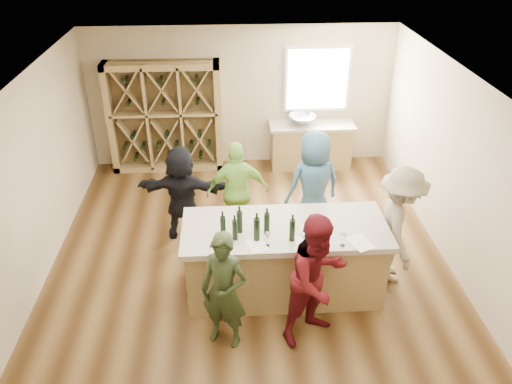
{
  "coord_description": "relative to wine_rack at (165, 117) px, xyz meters",
  "views": [
    {
      "loc": [
        -0.27,
        -5.98,
        4.79
      ],
      "look_at": [
        0.1,
        0.2,
        1.15
      ],
      "focal_mm": 35.0,
      "sensor_mm": 36.0,
      "label": 1
    }
  ],
  "objects": [
    {
      "name": "floor",
      "position": [
        1.5,
        -3.27,
        -1.15
      ],
      "size": [
        6.0,
        7.0,
        0.1
      ],
      "primitive_type": "cube",
      "color": "brown",
      "rests_on": "ground"
    },
    {
      "name": "ceiling",
      "position": [
        1.5,
        -3.27,
        1.75
      ],
      "size": [
        6.0,
        7.0,
        0.1
      ],
      "primitive_type": "cube",
      "color": "white",
      "rests_on": "ground"
    },
    {
      "name": "wall_back",
      "position": [
        1.5,
        0.28,
        0.3
      ],
      "size": [
        6.0,
        0.1,
        2.8
      ],
      "primitive_type": "cube",
      "color": "#C2AF8D",
      "rests_on": "ground"
    },
    {
      "name": "wall_left",
      "position": [
        -1.55,
        -3.27,
        0.3
      ],
      "size": [
        0.1,
        7.0,
        2.8
      ],
      "primitive_type": "cube",
      "color": "#C2AF8D",
      "rests_on": "ground"
    },
    {
      "name": "wall_right",
      "position": [
        4.55,
        -3.27,
        0.3
      ],
      "size": [
        0.1,
        7.0,
        2.8
      ],
      "primitive_type": "cube",
      "color": "#C2AF8D",
      "rests_on": "ground"
    },
    {
      "name": "window_frame",
      "position": [
        3.0,
        0.2,
        0.65
      ],
      "size": [
        1.3,
        0.06,
        1.3
      ],
      "primitive_type": "cube",
      "color": "white",
      "rests_on": "wall_back"
    },
    {
      "name": "window_pane",
      "position": [
        3.0,
        0.17,
        0.65
      ],
      "size": [
        1.18,
        0.01,
        1.18
      ],
      "primitive_type": "cube",
      "color": "white",
      "rests_on": "wall_back"
    },
    {
      "name": "wine_rack",
      "position": [
        0.0,
        0.0,
        0.0
      ],
      "size": [
        2.2,
        0.45,
        2.2
      ],
      "primitive_type": "cube",
      "color": "olive",
      "rests_on": "floor"
    },
    {
      "name": "back_counter_base",
      "position": [
        2.9,
        -0.07,
        -0.67
      ],
      "size": [
        1.6,
        0.58,
        0.86
      ],
      "primitive_type": "cube",
      "color": "olive",
      "rests_on": "floor"
    },
    {
      "name": "back_counter_top",
      "position": [
        2.9,
        -0.07,
        -0.21
      ],
      "size": [
        1.7,
        0.62,
        0.06
      ],
      "primitive_type": "cube",
      "color": "#B0A391",
      "rests_on": "back_counter_base"
    },
    {
      "name": "sink",
      "position": [
        2.7,
        -0.07,
        -0.09
      ],
      "size": [
        0.54,
        0.54,
        0.19
      ],
      "primitive_type": "imported",
      "color": "silver",
      "rests_on": "back_counter_top"
    },
    {
      "name": "faucet",
      "position": [
        2.7,
        0.11,
        -0.03
      ],
      "size": [
        0.02,
        0.02,
        0.3
      ],
      "primitive_type": "cylinder",
      "color": "silver",
      "rests_on": "back_counter_top"
    },
    {
      "name": "tasting_counter_base",
      "position": [
        1.94,
        -3.87,
        -0.6
      ],
      "size": [
        2.6,
        1.0,
        1.0
      ],
      "primitive_type": "cube",
      "color": "olive",
      "rests_on": "floor"
    },
    {
      "name": "tasting_counter_top",
      "position": [
        1.94,
        -3.87,
        -0.06
      ],
      "size": [
        2.72,
        1.12,
        0.08
      ],
      "primitive_type": "cube",
      "color": "#B0A391",
      "rests_on": "tasting_counter_base"
    },
    {
      "name": "wine_bottle_a",
      "position": [
        1.12,
        -4.03,
        0.12
      ],
      "size": [
        0.07,
        0.07,
        0.29
      ],
      "primitive_type": "cylinder",
      "rotation": [
        0.0,
        0.0,
        -0.04
      ],
      "color": "black",
      "rests_on": "tasting_counter_top"
    },
    {
      "name": "wine_bottle_b",
      "position": [
        1.27,
        -4.11,
        0.12
      ],
      "size": [
        0.07,
        0.07,
        0.28
      ],
      "primitive_type": "cylinder",
      "rotation": [
        0.0,
        0.0,
        -0.0
      ],
      "color": "black",
      "rests_on": "tasting_counter_top"
    },
    {
      "name": "wine_bottle_c",
      "position": [
        1.34,
        -3.95,
        0.13
      ],
      "size": [
        0.08,
        0.08,
        0.31
      ],
      "primitive_type": "cylinder",
      "rotation": [
        0.0,
        0.0,
        -0.01
      ],
      "color": "black",
      "rests_on": "tasting_counter_top"
    },
    {
      "name": "wine_bottle_d",
      "position": [
        1.55,
        -4.14,
        0.14
      ],
      "size": [
        0.1,
        0.1,
        0.32
      ],
      "primitive_type": "cylinder",
      "rotation": [
        0.0,
        0.0,
        0.38
      ],
      "color": "black",
      "rests_on": "tasting_counter_top"
    },
    {
      "name": "wine_bottle_e",
      "position": [
        1.68,
        -4.01,
        0.13
      ],
      "size": [
        0.09,
        0.09,
        0.3
      ],
      "primitive_type": "cylinder",
      "rotation": [
        0.0,
        0.0,
        -0.2
      ],
      "color": "black",
      "rests_on": "tasting_counter_top"
    },
    {
      "name": "wine_glass_a",
      "position": [
        1.67,
        -4.27,
        0.08
      ],
      "size": [
        0.08,
        0.08,
        0.19
      ],
      "primitive_type": "cone",
      "rotation": [
        0.0,
        0.0,
        0.18
      ],
      "color": "white",
      "rests_on": "tasting_counter_top"
    },
    {
      "name": "wine_glass_b",
      "position": [
        2.11,
        -4.33,
        0.08
      ],
      "size": [
        0.08,
        0.08,
        0.2
      ],
      "primitive_type": "cone",
      "rotation": [
        0.0,
        0.0,
        -0.15
      ],
      "color": "white",
      "rests_on": "tasting_counter_top"
    },
    {
      "name": "wine_glass_c",
      "position": [
        2.6,
        -4.33,
        0.07
      ],
      "size": [
        0.09,
        0.09,
        0.17
      ],
      "primitive_type": "cone",
      "rotation": [
        0.0,
        0.0,
        -0.39
      ],
      "color": "white",
      "rests_on": "tasting_counter_top"
    },
    {
      "name": "wine_glass_d",
      "position": [
        2.35,
        -3.99,
        0.07
      ],
      "size": [
        0.08,
        0.08,
        0.17
      ],
      "primitive_type": "cone",
      "rotation": [
        0.0,
        0.0,
        -0.19
      ],
      "color": "white",
      "rests_on": "tasting_counter_top"
    },
    {
      "name": "tasting_menu_a",
      "position": [
        1.54,
        -4.25,
        -0.02
      ],
      "size": [
        0.29,
        0.35,
        0.0
      ],
      "primitive_type": "cube",
      "rotation": [
        0.0,
        0.0,
        0.24
      ],
      "color": "white",
      "rests_on": "tasting_counter_top"
    },
    {
      "name": "tasting_menu_b",
      "position": [
        2.14,
        -4.25,
        -0.02
      ],
      "size": [
        0.24,
        0.33,
        0.0
      ],
      "primitive_type": "cube",
      "rotation": [
        0.0,
        0.0,
        0.03
      ],
      "color": "white",
      "rests_on": "tasting_counter_top"
    },
    {
      "name": "tasting_menu_c",
      "position": [
        2.84,
        -4.29,
        -0.02
      ],
      "size": [
        0.35,
        0.4,
        0.0
      ],
      "primitive_type": "cube",
      "rotation": [
        0.0,
        0.0,
        0.41
      ],
      "color": "white",
      "rests_on": "tasting_counter_top"
    },
    {
      "name": "person_near_left",
      "position": [
        1.12,
        -4.76,
        -0.31
      ],
      "size": [
        0.7,
        0.62,
        1.59
      ],
      "primitive_type": "imported",
      "rotation": [
        0.0,
        0.0,
        -0.4
      ],
      "color": "#263319",
      "rests_on": "floor"
    },
    {
      "name": "person_near_right",
      "position": [
        2.24,
        -4.7,
        -0.22
      ],
      "size": [
        0.97,
        0.85,
        1.75
      ],
      "primitive_type": "imported",
      "rotation": [
        0.0,
        0.0,
        0.57
      ],
      "color": "#590F14",
      "rests_on": "floor"
    },
    {
      "name": "person_server",
      "position": [
        3.55,
        -3.66,
        -0.21
      ],
      "size": [
        0.66,
        1.2,
        1.77
      ],
      "primitive_type": "imported",
      "rotation": [
        0.0,
        0.0,
        1.45
      ],
      "color": "gray",
      "rests_on": "floor"
    },
    {
      "name": "person_far_mid",
      "position": [
        1.34,
        -2.49,
        -0.27
      ],
      "size": [
        1.02,
        0.58,
        1.67
      ],
      "primitive_type": "imported",
      "rotation": [
        0.0,
        0.0,
        3.23
      ],
      "color": "#8CC64C",
      "rests_on": "floor"
    },
    {
      "name": "person_far_right",
      "position": [
        2.54,
        -2.51,
        -0.19
      ],
      "size": [
        1.0,
        0.78,
        1.81
      ],
      "primitive_type": "imported",
      "rotation": [
        0.0,
        0.0,
        3.4
      ],
      "color": "#335972",
      "rests_on": "floor"
    },
    {
      "name": "person_far_left",
      "position": [
        0.47,
        -2.44,
        -0.3
      ],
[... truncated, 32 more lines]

